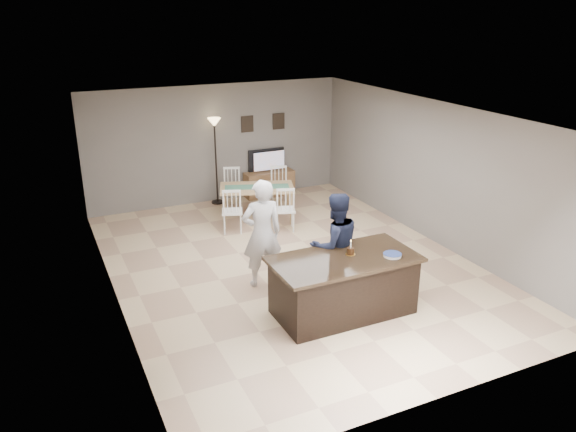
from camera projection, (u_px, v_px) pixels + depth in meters
name	position (u px, v px, depth m)	size (l,w,h in m)	color
floor	(291.00, 265.00, 9.97)	(8.00, 8.00, 0.00)	tan
room_shell	(291.00, 174.00, 9.38)	(8.00, 8.00, 8.00)	slate
kitchen_island	(343.00, 285.00, 8.28)	(2.15, 1.10, 0.90)	black
tv_console	(269.00, 184.00, 13.54)	(1.20, 0.40, 0.60)	brown
television	(268.00, 160.00, 13.40)	(0.91, 0.12, 0.53)	black
tv_screen_glow	(269.00, 161.00, 13.33)	(0.78, 0.78, 0.00)	#CD5B16
picture_frames	(263.00, 123.00, 13.18)	(1.10, 0.02, 0.38)	black
doorway	(141.00, 292.00, 6.39)	(0.00, 2.10, 2.65)	black
woman	(262.00, 234.00, 8.98)	(0.66, 0.43, 1.80)	silver
man	(335.00, 245.00, 8.67)	(0.82, 0.64, 1.70)	#191E37
birthday_cake	(350.00, 251.00, 8.21)	(0.15, 0.15, 0.23)	gold
plate_stack	(392.00, 255.00, 8.16)	(0.27, 0.27, 0.04)	white
dining_table	(257.00, 193.00, 11.92)	(1.97, 2.13, 0.94)	tan
floor_lamp	(215.00, 138.00, 12.60)	(0.30, 0.30, 1.99)	black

